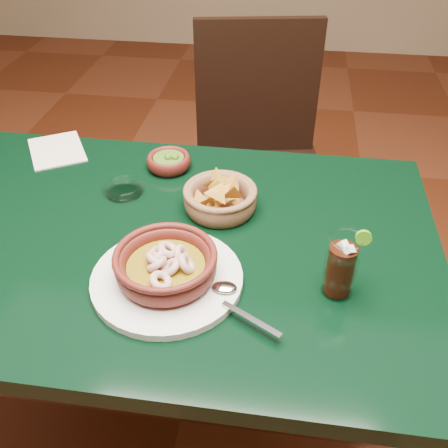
# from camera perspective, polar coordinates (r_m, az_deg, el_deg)

# --- Properties ---
(ground) EXTENTS (7.00, 7.00, 0.00)m
(ground) POSITION_cam_1_polar(r_m,az_deg,el_deg) (1.68, -4.99, -21.50)
(ground) COLOR #471C0C
(ground) RESTS_ON ground
(dining_table) EXTENTS (1.20, 0.80, 0.75)m
(dining_table) POSITION_cam_1_polar(r_m,az_deg,el_deg) (1.16, -6.72, -4.96)
(dining_table) COLOR black
(dining_table) RESTS_ON ground
(dining_chair) EXTENTS (0.53, 0.53, 0.98)m
(dining_chair) POSITION_cam_1_polar(r_m,az_deg,el_deg) (1.78, 3.93, 7.48)
(dining_chair) COLOR black
(dining_chair) RESTS_ON ground
(shrimp_plate) EXTENTS (0.38, 0.30, 0.08)m
(shrimp_plate) POSITION_cam_1_polar(r_m,az_deg,el_deg) (0.96, -6.58, -5.11)
(shrimp_plate) COLOR silver
(shrimp_plate) RESTS_ON dining_table
(chip_basket) EXTENTS (0.20, 0.20, 0.11)m
(chip_basket) POSITION_cam_1_polar(r_m,az_deg,el_deg) (1.15, -0.45, 2.93)
(chip_basket) COLOR brown
(chip_basket) RESTS_ON dining_table
(guacamole_ramekin) EXTENTS (0.13, 0.13, 0.05)m
(guacamole_ramekin) POSITION_cam_1_polar(r_m,az_deg,el_deg) (1.31, -6.31, 7.16)
(guacamole_ramekin) COLOR #471410
(guacamole_ramekin) RESTS_ON dining_table
(cola_drink) EXTENTS (0.13, 0.13, 0.15)m
(cola_drink) POSITION_cam_1_polar(r_m,az_deg,el_deg) (0.94, 13.20, -4.71)
(cola_drink) COLOR white
(cola_drink) RESTS_ON dining_table
(glass_ashtray) EXTENTS (0.11, 0.11, 0.03)m
(glass_ashtray) POSITION_cam_1_polar(r_m,az_deg,el_deg) (1.24, -11.41, 3.96)
(glass_ashtray) COLOR white
(glass_ashtray) RESTS_ON dining_table
(paper_menu) EXTENTS (0.21, 0.23, 0.00)m
(paper_menu) POSITION_cam_1_polar(r_m,az_deg,el_deg) (1.47, -18.56, 8.02)
(paper_menu) COLOR beige
(paper_menu) RESTS_ON dining_table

